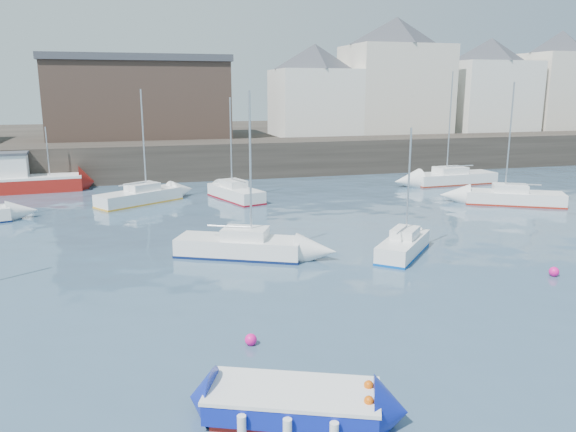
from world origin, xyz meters
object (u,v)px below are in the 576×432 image
object	(u,v)px
sailboat_b	(240,246)
sailboat_h	(140,196)
sailboat_c	(403,245)
sailboat_d	(514,197)
buoy_mid	(553,276)
fishing_boat	(27,179)
sailboat_f	(235,193)
blue_dinghy	(293,402)
sailboat_g	(453,178)
buoy_far	(195,243)
buoy_near	(251,345)

from	to	relation	value
sailboat_b	sailboat_h	size ratio (longest dim) A/B	0.99
sailboat_c	sailboat_d	size ratio (longest dim) A/B	0.73
sailboat_d	buoy_mid	size ratio (longest dim) A/B	19.53
fishing_boat	sailboat_d	distance (m)	34.43
sailboat_f	buoy_mid	distance (m)	21.58
fishing_boat	sailboat_f	bearing A→B (deg)	-27.08
sailboat_b	sailboat_d	bearing A→B (deg)	18.95
fishing_boat	sailboat_d	bearing A→B (deg)	-23.54
fishing_boat	blue_dinghy	bearing A→B (deg)	-72.19
fishing_boat	sailboat_d	world-z (taller)	sailboat_d
blue_dinghy	buoy_mid	world-z (taller)	blue_dinghy
sailboat_g	buoy_mid	xyz separation A→B (m)	(-8.42, -21.20, -0.49)
buoy_far	sailboat_c	bearing A→B (deg)	-26.57
sailboat_g	buoy_near	world-z (taller)	sailboat_g
blue_dinghy	fishing_boat	distance (m)	35.17
sailboat_d	sailboat_f	bearing A→B (deg)	159.52
sailboat_b	sailboat_f	world-z (taller)	sailboat_b
sailboat_d	buoy_far	distance (m)	21.64
sailboat_f	buoy_near	world-z (taller)	sailboat_f
sailboat_c	sailboat_g	bearing A→B (deg)	52.45
buoy_mid	sailboat_f	bearing A→B (deg)	116.22
sailboat_f	buoy_far	xyz separation A→B (m)	(-3.93, -10.49, -0.48)
sailboat_g	buoy_near	xyz separation A→B (m)	(-21.57, -24.03, -0.49)
buoy_mid	sailboat_h	bearing A→B (deg)	128.75
fishing_boat	sailboat_b	xyz separation A→B (m)	(12.03, -20.45, -0.43)
sailboat_f	sailboat_g	size ratio (longest dim) A/B	0.79
sailboat_b	sailboat_h	distance (m)	14.21
fishing_boat	buoy_near	size ratio (longest dim) A/B	20.19
buoy_near	buoy_far	xyz separation A→B (m)	(-0.32, 11.70, 0.00)
blue_dinghy	fishing_boat	bearing A→B (deg)	107.81
blue_dinghy	buoy_far	size ratio (longest dim) A/B	10.90
buoy_near	buoy_mid	distance (m)	13.45
buoy_near	fishing_boat	bearing A→B (deg)	109.82
fishing_boat	sailboat_f	size ratio (longest dim) A/B	1.06
blue_dinghy	sailboat_d	distance (m)	28.67
fishing_boat	sailboat_h	bearing A→B (deg)	-40.97
sailboat_b	buoy_far	world-z (taller)	sailboat_b
sailboat_b	sailboat_c	distance (m)	7.45
fishing_boat	buoy_near	bearing A→B (deg)	-70.18
sailboat_g	fishing_boat	bearing A→B (deg)	170.42
sailboat_b	sailboat_c	world-z (taller)	sailboat_b
sailboat_b	sailboat_d	xyz separation A→B (m)	(19.53, 6.70, -0.00)
sailboat_h	sailboat_c	bearing A→B (deg)	-53.56
sailboat_b	buoy_far	bearing A→B (deg)	122.81
buoy_far	sailboat_b	bearing A→B (deg)	-57.19
sailboat_f	sailboat_d	bearing A→B (deg)	-20.48
sailboat_b	buoy_near	xyz separation A→B (m)	(-1.41, -9.01, -0.48)
sailboat_d	buoy_far	world-z (taller)	sailboat_d
sailboat_b	sailboat_d	size ratio (longest dim) A/B	0.94
sailboat_f	buoy_far	world-z (taller)	sailboat_f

